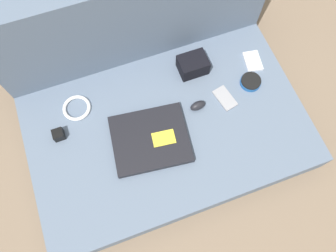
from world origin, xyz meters
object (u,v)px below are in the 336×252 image
Objects in this scene: computer_mouse at (198,106)px; phone_silver at (253,61)px; charger_brick at (59,135)px; laptop at (150,139)px; camera_pouch at (193,65)px; phone_black at (225,98)px; speaker_puck at (251,82)px.

computer_mouse is 0.34m from phone_silver.
phone_silver is 0.89m from charger_brick.
camera_pouch is at bearing 48.84° from laptop.
computer_mouse is at bearing -104.84° from camera_pouch.
laptop is at bearing 179.03° from phone_black.
charger_brick reaches higher than phone_silver.
camera_pouch reaches higher than computer_mouse.
camera_pouch is at bearing 101.22° from phone_black.
phone_silver is at bearing 26.62° from laptop.
computer_mouse is 0.60× the size of phone_black.
phone_silver is at bearing -11.98° from camera_pouch.
charger_brick is (-0.84, 0.04, 0.01)m from speaker_puck.
charger_brick reaches higher than laptop.
camera_pouch is (0.28, 0.25, 0.02)m from laptop.
phone_silver is 0.23m from phone_black.
laptop reaches higher than phone_silver.
computer_mouse is 1.64× the size of charger_brick.
laptop is at bearing -138.33° from camera_pouch.
computer_mouse is 0.13m from phone_black.
phone_silver reaches higher than phone_black.
speaker_puck reaches higher than phone_black.
phone_black is (-0.19, -0.13, -0.00)m from phone_silver.
laptop reaches higher than phone_black.
computer_mouse is 0.64× the size of phone_silver.
phone_black is 2.74× the size of charger_brick.
phone_silver is at bearing 21.48° from phone_black.
charger_brick is at bearing 177.08° from speaker_puck.
speaker_puck is at bearing -2.92° from charger_brick.
laptop is 2.81× the size of phone_black.
camera_pouch reaches higher than phone_silver.
speaker_puck is 0.11m from phone_silver.
computer_mouse and charger_brick have the same top height.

